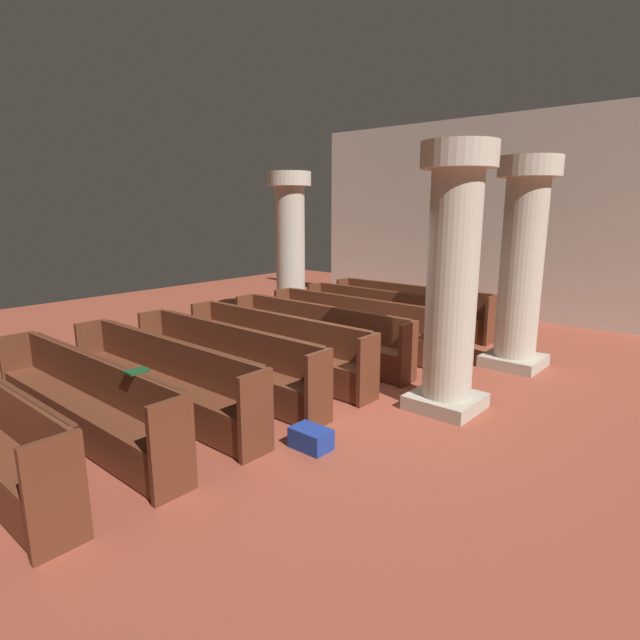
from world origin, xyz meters
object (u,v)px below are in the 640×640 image
(pew_row_1, at_px, (384,314))
(hymn_book, at_px, (137,371))
(pew_row_3, at_px, (318,332))
(pew_row_5, at_px, (224,358))
(pillar_aisle_side, at_px, (522,261))
(pillar_aisle_rear, at_px, (452,276))
(lectern, at_px, (450,302))
(pillar_far_side, at_px, (290,245))
(pew_row_7, at_px, (83,397))
(pew_row_0, at_px, (410,307))
(pew_row_6, at_px, (162,376))
(pew_row_4, at_px, (275,344))
(pew_row_2, at_px, (353,322))
(kneeler_box_blue, at_px, (311,438))

(pew_row_1, height_order, hymn_book, hymn_book)
(pew_row_3, bearing_deg, pew_row_5, -90.00)
(pillar_aisle_side, xyz_separation_m, hymn_book, (-1.72, -5.53, -0.77))
(pillar_aisle_side, bearing_deg, hymn_book, -107.29)
(pillar_aisle_rear, height_order, lectern, pillar_aisle_rear)
(pillar_far_side, bearing_deg, pew_row_7, -66.67)
(pillar_far_side, distance_m, pillar_aisle_rear, 5.66)
(pew_row_1, distance_m, pillar_aisle_rear, 3.73)
(pew_row_1, distance_m, pillar_aisle_side, 2.85)
(pillar_aisle_side, bearing_deg, pew_row_3, -144.51)
(pew_row_0, relative_size, pew_row_5, 1.00)
(pew_row_6, distance_m, pew_row_7, 0.97)
(pew_row_4, xyz_separation_m, pillar_far_side, (-2.53, 2.95, 1.20))
(pew_row_3, relative_size, pew_row_4, 1.00)
(pew_row_0, relative_size, pillar_aisle_rear, 1.09)
(pew_row_7, distance_m, lectern, 7.94)
(pillar_aisle_side, bearing_deg, pew_row_4, -132.55)
(pew_row_2, height_order, pew_row_7, same)
(pew_row_5, xyz_separation_m, pillar_aisle_side, (2.58, 3.78, 1.20))
(kneeler_box_blue, bearing_deg, pew_row_7, -144.37)
(pew_row_1, distance_m, lectern, 2.14)
(pew_row_5, height_order, pew_row_6, same)
(pew_row_0, xyz_separation_m, hymn_book, (0.85, -6.60, 0.44))
(pew_row_5, relative_size, pillar_aisle_side, 1.09)
(pew_row_4, distance_m, hymn_book, 2.89)
(pew_row_1, height_order, kneeler_box_blue, pew_row_1)
(pew_row_3, height_order, lectern, lectern)
(pew_row_2, relative_size, pew_row_3, 1.00)
(pew_row_4, relative_size, pew_row_6, 1.00)
(pew_row_4, bearing_deg, pew_row_3, 90.00)
(pew_row_0, relative_size, pew_row_6, 1.00)
(pew_row_4, bearing_deg, pew_row_5, -90.00)
(pew_row_7, height_order, hymn_book, hymn_book)
(pew_row_3, relative_size, pillar_aisle_rear, 1.09)
(pew_row_2, bearing_deg, pew_row_0, 90.00)
(pew_row_2, distance_m, pew_row_4, 1.94)
(kneeler_box_blue, bearing_deg, pew_row_4, 144.24)
(lectern, bearing_deg, pillar_far_side, -143.89)
(pillar_aisle_rear, bearing_deg, pew_row_4, -169.23)
(pew_row_2, relative_size, pew_row_6, 1.00)
(pew_row_0, height_order, pew_row_4, same)
(lectern, bearing_deg, pew_row_1, -98.70)
(pew_row_1, xyz_separation_m, pew_row_4, (0.00, -2.91, 0.00))
(pew_row_6, height_order, hymn_book, hymn_book)
(pew_row_6, bearing_deg, pew_row_1, 90.00)
(pillar_aisle_side, bearing_deg, pew_row_6, -118.49)
(pew_row_1, bearing_deg, pew_row_4, -90.00)
(pew_row_7, distance_m, pillar_far_side, 6.49)
(pew_row_2, xyz_separation_m, pew_row_3, (0.00, -0.97, 0.00))
(hymn_book, bearing_deg, pillar_aisle_rear, 61.82)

